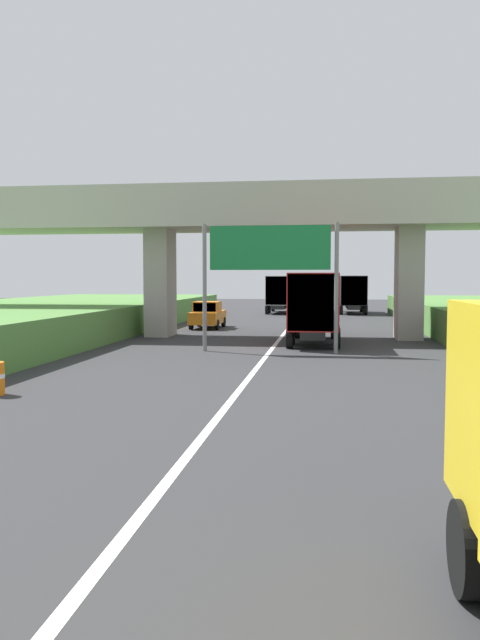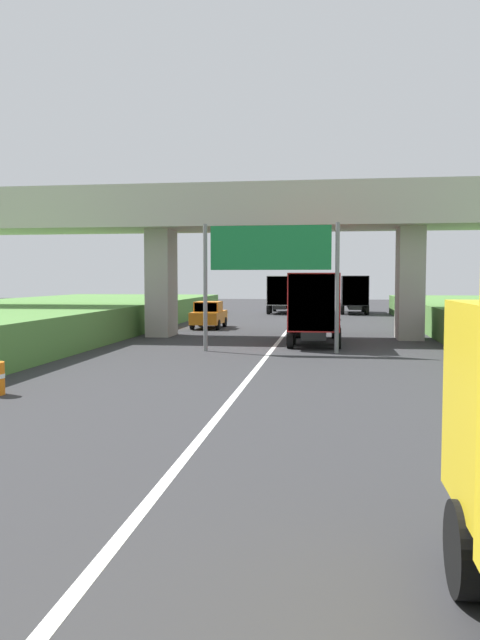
{
  "view_description": "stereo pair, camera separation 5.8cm",
  "coord_description": "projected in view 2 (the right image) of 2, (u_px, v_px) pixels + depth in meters",
  "views": [
    {
      "loc": [
        2.46,
        2.09,
        3.18
      ],
      "look_at": [
        0.0,
        19.79,
        2.0
      ],
      "focal_mm": 35.23,
      "sensor_mm": 36.0,
      "label": 1
    },
    {
      "loc": [
        2.52,
        2.09,
        3.18
      ],
      "look_at": [
        0.0,
        19.79,
        2.0
      ],
      "focal_mm": 35.23,
      "sensor_mm": 36.0,
      "label": 2
    }
  ],
  "objects": [
    {
      "name": "car_orange",
      "position": [
        209.0,
        315.0,
        40.38
      ],
      "size": [
        1.86,
        4.1,
        1.72
      ],
      "color": "orange",
      "rests_on": "ground"
    },
    {
      "name": "overhead_highway_sign",
      "position": [
        270.0,
        257.0,
        26.91
      ],
      "size": [
        5.88,
        0.18,
        5.56
      ],
      "color": "slate",
      "rests_on": "ground"
    },
    {
      "name": "truck_blue",
      "position": [
        282.0,
        292.0,
        58.25
      ],
      "size": [
        2.44,
        7.3,
        3.44
      ],
      "color": "black",
      "rests_on": "ground"
    },
    {
      "name": "truck_red",
      "position": [
        315.0,
        304.0,
        30.65
      ],
      "size": [
        2.44,
        7.3,
        3.44
      ],
      "color": "black",
      "rests_on": "ground"
    },
    {
      "name": "lane_centre_stripe",
      "position": [
        269.0,
        353.0,
        26.93
      ],
      "size": [
        0.2,
        97.57,
        0.01
      ],
      "primitive_type": "cube",
      "color": "white",
      "rests_on": "ground"
    },
    {
      "name": "overpass_bridge",
      "position": [
        282.0,
        224.0,
        33.64
      ],
      "size": [
        40.0,
        4.8,
        8.06
      ],
      "color": "#ADA89E",
      "rests_on": "ground"
    },
    {
      "name": "car_white",
      "position": [
        315.0,
        308.0,
        49.32
      ],
      "size": [
        1.86,
        4.1,
        1.72
      ],
      "color": "silver",
      "rests_on": "ground"
    },
    {
      "name": "truck_black",
      "position": [
        354.0,
        292.0,
        57.49
      ],
      "size": [
        2.44,
        7.3,
        3.44
      ],
      "color": "black",
      "rests_on": "ground"
    }
  ]
}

